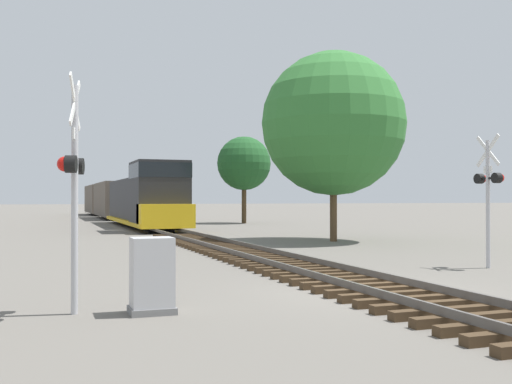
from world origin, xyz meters
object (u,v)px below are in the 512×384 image
(freight_train, at_px, (119,200))
(tree_mid_background, at_px, (244,164))
(relay_cabinet, at_px, (152,276))
(crossing_signal_far, at_px, (489,187))
(crossing_signal_near, at_px, (73,176))
(tree_far_right, at_px, (333,124))

(freight_train, height_order, tree_mid_background, tree_mid_background)
(freight_train, distance_m, relay_cabinet, 45.72)
(crossing_signal_far, distance_m, tree_mid_background, 31.97)
(crossing_signal_near, distance_m, relay_cabinet, 2.23)
(crossing_signal_near, bearing_deg, tree_mid_background, 169.95)
(freight_train, bearing_deg, tree_mid_background, -49.57)
(crossing_signal_near, relative_size, relay_cabinet, 3.12)
(freight_train, xyz_separation_m, tree_mid_background, (8.68, -10.19, 2.96))
(relay_cabinet, relative_size, tree_mid_background, 0.19)
(tree_far_right, bearing_deg, crossing_signal_far, -93.53)
(relay_cabinet, bearing_deg, freight_train, 83.88)
(crossing_signal_far, relative_size, relay_cabinet, 2.90)
(freight_train, xyz_separation_m, crossing_signal_far, (5.51, -41.91, 0.49))
(crossing_signal_near, height_order, relay_cabinet, crossing_signal_near)
(crossing_signal_near, xyz_separation_m, relay_cabinet, (1.31, -0.40, -1.76))
(crossing_signal_near, distance_m, tree_far_right, 19.15)
(crossing_signal_near, bearing_deg, crossing_signal_far, 118.03)
(relay_cabinet, bearing_deg, tree_mid_background, 68.96)
(crossing_signal_near, height_order, tree_far_right, tree_far_right)
(crossing_signal_near, relative_size, tree_mid_background, 0.59)
(freight_train, height_order, crossing_signal_near, freight_train)
(freight_train, relative_size, crossing_signal_far, 12.27)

